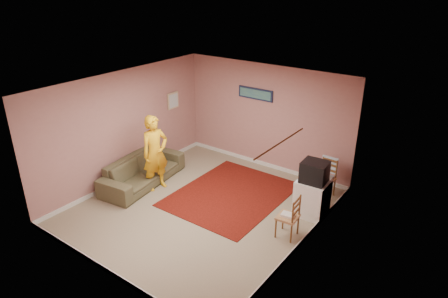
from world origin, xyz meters
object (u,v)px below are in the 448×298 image
Objects in this scene: crt_tv at (314,172)px; chair_a at (326,175)px; sofa at (143,170)px; tv_cabinet at (312,198)px; chair_b at (288,212)px; person at (155,153)px.

chair_a is at bearing 91.64° from crt_tv.
chair_a is at bearing -70.03° from sofa.
chair_a is 0.21× the size of sofa.
sofa is (-3.75, -1.06, -0.65)m from crt_tv.
tv_cabinet is 0.34× the size of sofa.
crt_tv is at bearing -175.88° from tv_cabinet.
tv_cabinet is 0.94m from chair_b.
sofa is at bearing -164.21° from tv_cabinet.
tv_cabinet is 0.59m from crt_tv.
chair_b is (-0.06, -0.93, 0.13)m from tv_cabinet.
tv_cabinet reaches higher than sofa.
sofa is at bearing -147.97° from chair_a.
chair_b reaches higher than sofa.
crt_tv is 1.04m from chair_b.
tv_cabinet is 3.90m from sofa.
tv_cabinet is 1.44× the size of crt_tv.
person is (-3.32, -1.03, 0.49)m from tv_cabinet.
sofa is at bearing 107.92° from person.
crt_tv reaches higher than chair_b.
tv_cabinet is 1.66× the size of chair_b.
tv_cabinet is 0.44× the size of person.
sofa is at bearing -168.32° from crt_tv.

